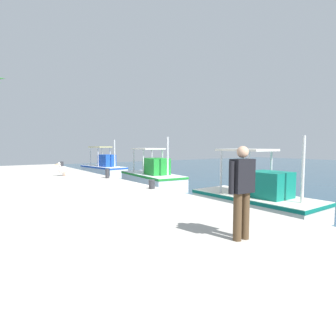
{
  "coord_description": "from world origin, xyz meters",
  "views": [
    {
      "loc": [
        10.51,
        -6.41,
        2.57
      ],
      "look_at": [
        -2.45,
        2.76,
        1.3
      ],
      "focal_mm": 29.28,
      "sensor_mm": 36.0,
      "label": 1
    }
  ],
  "objects_px": {
    "pelican": "(63,169)",
    "mooring_bollard_third": "(152,184)",
    "mooring_bollard_nearest": "(62,164)",
    "fishing_boat_second": "(152,177)",
    "fishing_boat_nearest": "(104,168)",
    "mooring_bollard_second": "(107,173)",
    "fisherman_standing": "(242,188)",
    "fishing_boat_third": "(256,199)"
  },
  "relations": [
    {
      "from": "fishing_boat_third",
      "to": "pelican",
      "type": "distance_m",
      "value": 11.37
    },
    {
      "from": "fishing_boat_third",
      "to": "mooring_bollard_second",
      "type": "height_order",
      "value": "fishing_boat_third"
    },
    {
      "from": "fishing_boat_second",
      "to": "mooring_bollard_second",
      "type": "xyz_separation_m",
      "value": [
        0.05,
        -2.94,
        0.41
      ]
    },
    {
      "from": "pelican",
      "to": "mooring_bollard_third",
      "type": "relative_size",
      "value": 2.53
    },
    {
      "from": "fishing_boat_second",
      "to": "fishing_boat_nearest",
      "type": "bearing_deg",
      "value": 178.8
    },
    {
      "from": "fishing_boat_nearest",
      "to": "mooring_bollard_second",
      "type": "height_order",
      "value": "fishing_boat_nearest"
    },
    {
      "from": "fishing_boat_third",
      "to": "mooring_bollard_third",
      "type": "bearing_deg",
      "value": -141.73
    },
    {
      "from": "fishing_boat_third",
      "to": "mooring_bollard_second",
      "type": "distance_m",
      "value": 8.34
    },
    {
      "from": "fishing_boat_third",
      "to": "pelican",
      "type": "relative_size",
      "value": 5.15
    },
    {
      "from": "fisherman_standing",
      "to": "mooring_bollard_third",
      "type": "bearing_deg",
      "value": 163.12
    },
    {
      "from": "mooring_bollard_nearest",
      "to": "mooring_bollard_third",
      "type": "relative_size",
      "value": 1.28
    },
    {
      "from": "fisherman_standing",
      "to": "fishing_boat_third",
      "type": "bearing_deg",
      "value": 123.8
    },
    {
      "from": "fisherman_standing",
      "to": "mooring_bollard_second",
      "type": "height_order",
      "value": "fisherman_standing"
    },
    {
      "from": "mooring_bollard_nearest",
      "to": "mooring_bollard_second",
      "type": "bearing_deg",
      "value": 0.0
    },
    {
      "from": "fishing_boat_third",
      "to": "mooring_bollard_nearest",
      "type": "bearing_deg",
      "value": -171.68
    },
    {
      "from": "mooring_bollard_nearest",
      "to": "mooring_bollard_third",
      "type": "height_order",
      "value": "mooring_bollard_nearest"
    },
    {
      "from": "fishing_boat_nearest",
      "to": "mooring_bollard_nearest",
      "type": "relative_size",
      "value": 11.22
    },
    {
      "from": "fishing_boat_second",
      "to": "fisherman_standing",
      "type": "distance_m",
      "value": 12.04
    },
    {
      "from": "fisherman_standing",
      "to": "mooring_bollard_second",
      "type": "distance_m",
      "value": 11.11
    },
    {
      "from": "fisherman_standing",
      "to": "mooring_bollard_nearest",
      "type": "bearing_deg",
      "value": 174.73
    },
    {
      "from": "fishing_boat_second",
      "to": "pelican",
      "type": "xyz_separation_m",
      "value": [
        -2.55,
        -4.64,
        0.55
      ]
    },
    {
      "from": "mooring_bollard_nearest",
      "to": "mooring_bollard_third",
      "type": "distance_m",
      "value": 14.33
    },
    {
      "from": "fishing_boat_nearest",
      "to": "fishing_boat_second",
      "type": "height_order",
      "value": "fishing_boat_nearest"
    },
    {
      "from": "mooring_bollard_second",
      "to": "fishing_boat_second",
      "type": "bearing_deg",
      "value": 91.0
    },
    {
      "from": "pelican",
      "to": "mooring_bollard_third",
      "type": "distance_m",
      "value": 7.46
    },
    {
      "from": "fishing_boat_nearest",
      "to": "fisherman_standing",
      "type": "distance_m",
      "value": 19.85
    },
    {
      "from": "mooring_bollard_second",
      "to": "mooring_bollard_third",
      "type": "relative_size",
      "value": 1.4
    },
    {
      "from": "pelican",
      "to": "mooring_bollard_nearest",
      "type": "distance_m",
      "value": 7.27
    },
    {
      "from": "mooring_bollard_third",
      "to": "fishing_boat_second",
      "type": "bearing_deg",
      "value": 148.01
    },
    {
      "from": "pelican",
      "to": "fishing_boat_nearest",
      "type": "bearing_deg",
      "value": 139.62
    },
    {
      "from": "mooring_bollard_second",
      "to": "fishing_boat_third",
      "type": "bearing_deg",
      "value": 18.0
    },
    {
      "from": "fisherman_standing",
      "to": "mooring_bollard_nearest",
      "type": "height_order",
      "value": "fisherman_standing"
    },
    {
      "from": "mooring_bollard_third",
      "to": "mooring_bollard_nearest",
      "type": "bearing_deg",
      "value": -180.0
    },
    {
      "from": "pelican",
      "to": "mooring_bollard_third",
      "type": "height_order",
      "value": "pelican"
    },
    {
      "from": "fishing_boat_second",
      "to": "fisherman_standing",
      "type": "bearing_deg",
      "value": -23.82
    },
    {
      "from": "fishing_boat_third",
      "to": "mooring_bollard_nearest",
      "type": "xyz_separation_m",
      "value": [
        -17.59,
        -2.57,
        0.45
      ]
    },
    {
      "from": "pelican",
      "to": "mooring_bollard_third",
      "type": "bearing_deg",
      "value": 13.16
    },
    {
      "from": "fishing_boat_third",
      "to": "pelican",
      "type": "xyz_separation_m",
      "value": [
        -10.52,
        -4.27,
        0.61
      ]
    },
    {
      "from": "fishing_boat_nearest",
      "to": "mooring_bollard_third",
      "type": "xyz_separation_m",
      "value": [
        12.92,
        -3.12,
        0.34
      ]
    },
    {
      "from": "fisherman_standing",
      "to": "mooring_bollard_third",
      "type": "relative_size",
      "value": 4.75
    },
    {
      "from": "pelican",
      "to": "mooring_bollard_second",
      "type": "distance_m",
      "value": 3.11
    },
    {
      "from": "fishing_boat_second",
      "to": "pelican",
      "type": "distance_m",
      "value": 5.32
    }
  ]
}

